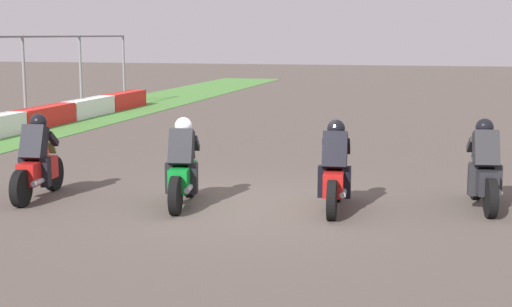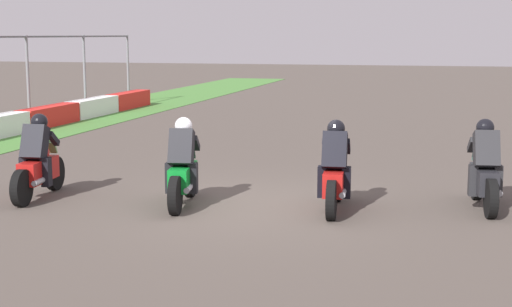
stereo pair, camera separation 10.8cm
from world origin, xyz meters
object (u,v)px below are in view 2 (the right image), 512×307
at_px(rider_lane_a, 484,172).
at_px(rider_lane_d, 38,164).
at_px(rider_lane_b, 335,173).
at_px(rider_lane_c, 183,170).

height_order(rider_lane_a, rider_lane_d, same).
distance_m(rider_lane_b, rider_lane_d, 5.29).
bearing_deg(rider_lane_c, rider_lane_b, -92.95).
xyz_separation_m(rider_lane_b, rider_lane_c, (-0.30, 2.57, 0.00)).
height_order(rider_lane_c, rider_lane_d, same).
xyz_separation_m(rider_lane_a, rider_lane_c, (-1.07, 4.98, 0.00)).
relative_size(rider_lane_b, rider_lane_d, 1.00).
xyz_separation_m(rider_lane_a, rider_lane_d, (-1.16, 7.68, 0.00)).
relative_size(rider_lane_c, rider_lane_d, 1.00).
xyz_separation_m(rider_lane_c, rider_lane_d, (-0.10, 2.71, 0.00)).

